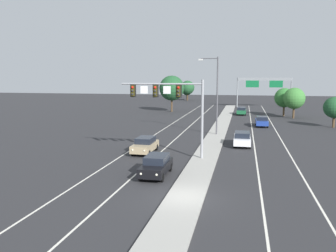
{
  "coord_description": "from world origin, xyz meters",
  "views": [
    {
      "loc": [
        3.44,
        -20.68,
        7.56
      ],
      "look_at": [
        -3.2,
        9.57,
        3.2
      ],
      "focal_mm": 37.14,
      "sensor_mm": 36.0,
      "label": 1
    }
  ],
  "objects_px": {
    "tree_far_right_a": "(334,108)",
    "tree_far_right_b": "(284,98)",
    "car_receding_green": "(242,111)",
    "tree_far_left_c": "(187,90)",
    "car_oncoming_tan": "(145,145)",
    "highway_sign_gantry": "(264,83)",
    "tree_far_left_b": "(188,88)",
    "car_oncoming_black": "(156,165)",
    "street_lamp_median": "(216,91)",
    "overhead_signal_mast": "(173,100)",
    "tree_far_right_c": "(294,98)",
    "car_receding_white": "(242,139)",
    "car_receding_blue": "(262,121)",
    "tree_far_left_a": "(172,88)"
  },
  "relations": [
    {
      "from": "tree_far_right_a",
      "to": "tree_far_right_b",
      "type": "bearing_deg",
      "value": 110.81
    },
    {
      "from": "car_receding_green",
      "to": "tree_far_left_c",
      "type": "relative_size",
      "value": 0.89
    },
    {
      "from": "car_oncoming_tan",
      "to": "tree_far_left_c",
      "type": "bearing_deg",
      "value": 96.37
    },
    {
      "from": "car_receding_green",
      "to": "tree_far_right_a",
      "type": "bearing_deg",
      "value": -48.35
    },
    {
      "from": "car_oncoming_tan",
      "to": "highway_sign_gantry",
      "type": "height_order",
      "value": "highway_sign_gantry"
    },
    {
      "from": "tree_far_left_b",
      "to": "tree_far_right_a",
      "type": "bearing_deg",
      "value": -60.74
    },
    {
      "from": "car_oncoming_black",
      "to": "highway_sign_gantry",
      "type": "bearing_deg",
      "value": 80.18
    },
    {
      "from": "car_receding_green",
      "to": "street_lamp_median",
      "type": "bearing_deg",
      "value": -96.92
    },
    {
      "from": "overhead_signal_mast",
      "to": "tree_far_right_a",
      "type": "relative_size",
      "value": 1.67
    },
    {
      "from": "tree_far_right_c",
      "to": "tree_far_left_b",
      "type": "height_order",
      "value": "tree_far_left_b"
    },
    {
      "from": "car_receding_white",
      "to": "tree_far_right_a",
      "type": "relative_size",
      "value": 0.96
    },
    {
      "from": "car_oncoming_black",
      "to": "tree_far_right_c",
      "type": "bearing_deg",
      "value": 69.8
    },
    {
      "from": "street_lamp_median",
      "to": "car_oncoming_tan",
      "type": "height_order",
      "value": "street_lamp_median"
    },
    {
      "from": "street_lamp_median",
      "to": "car_receding_green",
      "type": "bearing_deg",
      "value": 83.08
    },
    {
      "from": "car_receding_blue",
      "to": "tree_far_right_b",
      "type": "relative_size",
      "value": 0.82
    },
    {
      "from": "tree_far_left_a",
      "to": "car_oncoming_tan",
      "type": "bearing_deg",
      "value": -81.86
    },
    {
      "from": "tree_far_right_c",
      "to": "tree_far_right_b",
      "type": "distance_m",
      "value": 3.91
    },
    {
      "from": "car_receding_green",
      "to": "tree_far_left_a",
      "type": "height_order",
      "value": "tree_far_left_a"
    },
    {
      "from": "tree_far_right_c",
      "to": "tree_far_left_c",
      "type": "relative_size",
      "value": 1.12
    },
    {
      "from": "overhead_signal_mast",
      "to": "car_oncoming_tan",
      "type": "distance_m",
      "value": 5.91
    },
    {
      "from": "street_lamp_median",
      "to": "car_oncoming_black",
      "type": "distance_m",
      "value": 20.8
    },
    {
      "from": "overhead_signal_mast",
      "to": "car_receding_green",
      "type": "distance_m",
      "value": 41.1
    },
    {
      "from": "street_lamp_median",
      "to": "tree_far_left_a",
      "type": "height_order",
      "value": "street_lamp_median"
    },
    {
      "from": "car_receding_blue",
      "to": "tree_far_left_a",
      "type": "height_order",
      "value": "tree_far_left_a"
    },
    {
      "from": "car_receding_white",
      "to": "tree_far_left_c",
      "type": "height_order",
      "value": "tree_far_left_c"
    },
    {
      "from": "car_receding_green",
      "to": "car_oncoming_tan",
      "type": "bearing_deg",
      "value": -103.3
    },
    {
      "from": "overhead_signal_mast",
      "to": "tree_far_left_c",
      "type": "relative_size",
      "value": 1.54
    },
    {
      "from": "car_oncoming_black",
      "to": "tree_far_left_b",
      "type": "relative_size",
      "value": 0.69
    },
    {
      "from": "overhead_signal_mast",
      "to": "tree_far_right_c",
      "type": "height_order",
      "value": "overhead_signal_mast"
    },
    {
      "from": "car_receding_white",
      "to": "tree_far_right_b",
      "type": "distance_m",
      "value": 33.38
    },
    {
      "from": "car_receding_blue",
      "to": "car_receding_green",
      "type": "bearing_deg",
      "value": 101.02
    },
    {
      "from": "street_lamp_median",
      "to": "car_receding_blue",
      "type": "height_order",
      "value": "street_lamp_median"
    },
    {
      "from": "overhead_signal_mast",
      "to": "tree_far_left_c",
      "type": "height_order",
      "value": "overhead_signal_mast"
    },
    {
      "from": "car_oncoming_black",
      "to": "tree_far_left_a",
      "type": "xyz_separation_m",
      "value": [
        -9.11,
        49.64,
        4.37
      ]
    },
    {
      "from": "car_receding_white",
      "to": "tree_far_left_a",
      "type": "bearing_deg",
      "value": 113.21
    },
    {
      "from": "car_receding_white",
      "to": "highway_sign_gantry",
      "type": "xyz_separation_m",
      "value": [
        4.85,
        51.57,
        5.34
      ]
    },
    {
      "from": "car_oncoming_black",
      "to": "car_oncoming_tan",
      "type": "height_order",
      "value": "same"
    },
    {
      "from": "street_lamp_median",
      "to": "tree_far_left_c",
      "type": "xyz_separation_m",
      "value": [
        -15.14,
        69.99,
        -2.5
      ]
    },
    {
      "from": "car_receding_green",
      "to": "overhead_signal_mast",
      "type": "bearing_deg",
      "value": -98.42
    },
    {
      "from": "street_lamp_median",
      "to": "car_receding_blue",
      "type": "bearing_deg",
      "value": 57.02
    },
    {
      "from": "car_oncoming_black",
      "to": "car_receding_white",
      "type": "bearing_deg",
      "value": 64.52
    },
    {
      "from": "highway_sign_gantry",
      "to": "tree_far_left_c",
      "type": "xyz_separation_m",
      "value": [
        -23.55,
        24.98,
        -2.87
      ]
    },
    {
      "from": "highway_sign_gantry",
      "to": "tree_far_right_b",
      "type": "relative_size",
      "value": 2.42
    },
    {
      "from": "tree_far_right_a",
      "to": "car_receding_green",
      "type": "bearing_deg",
      "value": 131.65
    },
    {
      "from": "overhead_signal_mast",
      "to": "car_oncoming_black",
      "type": "distance_m",
      "value": 7.6
    },
    {
      "from": "tree_far_right_c",
      "to": "car_receding_blue",
      "type": "bearing_deg",
      "value": -117.02
    },
    {
      "from": "car_oncoming_tan",
      "to": "tree_far_left_b",
      "type": "relative_size",
      "value": 0.69
    },
    {
      "from": "car_receding_green",
      "to": "tree_far_right_a",
      "type": "xyz_separation_m",
      "value": [
        13.77,
        -15.48,
        2.22
      ]
    },
    {
      "from": "tree_far_right_c",
      "to": "tree_far_left_a",
      "type": "bearing_deg",
      "value": 163.02
    },
    {
      "from": "car_receding_blue",
      "to": "tree_far_right_c",
      "type": "xyz_separation_m",
      "value": [
        6.24,
        12.24,
        2.88
      ]
    }
  ]
}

